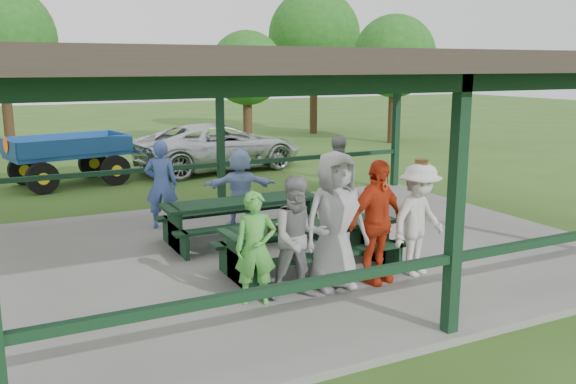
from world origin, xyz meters
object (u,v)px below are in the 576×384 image
contestant_white_fedora (419,219)px  contestant_grey_mid (335,221)px  spectator_grey (336,177)px  contestant_green (256,248)px  pickup_truck (219,147)px  contestant_red (376,222)px  picnic_table_far (242,215)px  spectator_blue (161,184)px  spectator_lblue (240,188)px  farm_trailer (69,159)px  picnic_table_near (310,241)px  contestant_grey_left (299,238)px

contestant_white_fedora → contestant_grey_mid: bearing=161.5°
spectator_grey → contestant_green: bearing=60.2°
pickup_truck → contestant_red: bearing=164.6°
picnic_table_far → spectator_blue: bearing=123.9°
spectator_lblue → spectator_blue: size_ratio=0.89×
picnic_table_far → contestant_grey_mid: bearing=-84.4°
contestant_red → contestant_grey_mid: bearing=162.1°
picnic_table_far → farm_trailer: farm_trailer is taller
contestant_green → pickup_truck: 11.21m
contestant_grey_mid → pickup_truck: (2.24, 10.65, -0.35)m
contestant_green → spectator_grey: 4.84m
picnic_table_near → contestant_grey_mid: (-0.02, -0.76, 0.50)m
farm_trailer → spectator_lblue: bearing=-82.0°
contestant_white_fedora → spectator_lblue: (-1.29, 3.79, -0.09)m
spectator_blue → spectator_grey: spectator_blue is taller
spectator_grey → pickup_truck: bearing=-77.1°
contestant_green → spectator_grey: spectator_grey is taller
spectator_blue → farm_trailer: 5.95m
contestant_grey_mid → pickup_truck: 10.89m
pickup_truck → contestant_grey_mid: bearing=161.2°
spectator_lblue → farm_trailer: spectator_lblue is taller
spectator_lblue → spectator_grey: (2.02, -0.23, 0.08)m
spectator_blue → spectator_grey: (3.42, -0.79, -0.01)m
contestant_grey_left → spectator_lblue: 3.91m
contestant_white_fedora → farm_trailer: size_ratio=0.42×
picnic_table_far → contestant_red: bearing=-71.9°
farm_trailer → contestant_red: bearing=-86.2°
contestant_white_fedora → spectator_grey: (0.73, 3.56, -0.01)m
contestant_white_fedora → farm_trailer: bearing=94.1°
contestant_grey_mid → contestant_red: 0.66m
contestant_red → spectator_blue: 4.75m
contestant_grey_mid → contestant_green: bearing=-176.8°
spectator_blue → pickup_truck: (3.53, 6.37, -0.23)m
spectator_grey → pickup_truck: spectator_grey is taller
contestant_grey_mid → spectator_lblue: contestant_grey_mid is taller
picnic_table_near → picnic_table_far: size_ratio=0.97×
contestant_red → spectator_lblue: bearing=85.2°
contestant_grey_left → spectator_lblue: size_ratio=1.09×
picnic_table_near → pickup_truck: (2.22, 9.90, 0.14)m
contestant_grey_mid → contestant_red: (0.65, -0.05, -0.08)m
farm_trailer → pickup_truck: bearing=-5.7°
contestant_red → spectator_blue: (-1.94, 4.34, -0.04)m
contestant_grey_left → contestant_white_fedora: contestant_white_fedora is taller
picnic_table_far → contestant_white_fedora: size_ratio=1.60×
contestant_green → farm_trailer: size_ratio=0.36×
contestant_white_fedora → farm_trailer: (-3.64, 10.22, -0.24)m
contestant_white_fedora → contestant_grey_left: bearing=165.8°
contestant_grey_left → farm_trailer: (-1.62, 10.27, -0.22)m
picnic_table_near → contestant_green: (-1.23, -0.77, 0.27)m
spectator_lblue → pickup_truck: 7.25m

